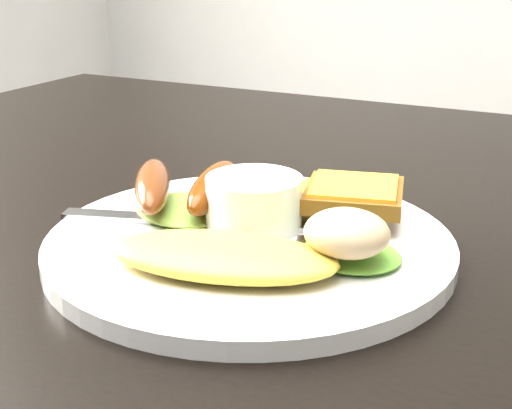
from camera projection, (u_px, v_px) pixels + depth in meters
name	position (u px, v px, depth m)	size (l,w,h in m)	color
dining_table	(338.00, 222.00, 0.60)	(1.20, 0.80, 0.04)	black
person	(487.00, 130.00, 1.26)	(0.46, 0.31, 1.29)	navy
plate	(249.00, 244.00, 0.49)	(0.28, 0.28, 0.01)	white
lettuce_left	(187.00, 209.00, 0.53)	(0.08, 0.07, 0.01)	#5E8E25
lettuce_right	(350.00, 254.00, 0.45)	(0.07, 0.06, 0.01)	green
omelette	(223.00, 256.00, 0.43)	(0.14, 0.07, 0.02)	yellow
sausage_a	(153.00, 185.00, 0.53)	(0.03, 0.11, 0.03)	brown
sausage_b	(213.00, 187.00, 0.53)	(0.03, 0.11, 0.03)	#6F380A
ramekin	(254.00, 204.00, 0.50)	(0.07, 0.07, 0.04)	white
toast_a	(335.00, 203.00, 0.53)	(0.07, 0.07, 0.01)	olive
toast_b	(354.00, 195.00, 0.51)	(0.07, 0.07, 0.01)	brown
potato_salad	(347.00, 233.00, 0.43)	(0.05, 0.05, 0.03)	beige
fork	(183.00, 221.00, 0.51)	(0.18, 0.01, 0.00)	#ADAFB7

